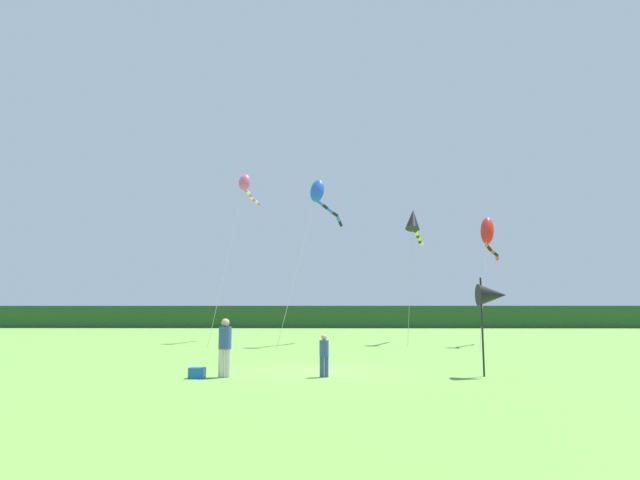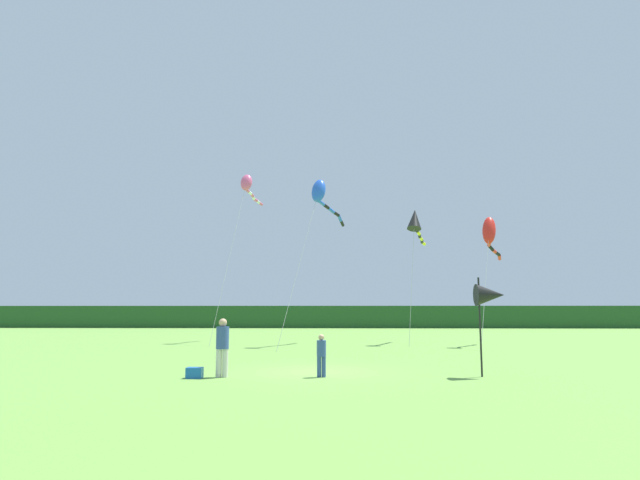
{
  "view_description": "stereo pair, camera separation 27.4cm",
  "coord_description": "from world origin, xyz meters",
  "px_view_note": "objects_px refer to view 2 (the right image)",
  "views": [
    {
      "loc": [
        0.42,
        -18.36,
        2.05
      ],
      "look_at": [
        0.0,
        6.0,
        5.26
      ],
      "focal_mm": 29.95,
      "sensor_mm": 36.0,
      "label": 1
    },
    {
      "loc": [
        0.7,
        -18.35,
        2.05
      ],
      "look_at": [
        0.0,
        6.0,
        5.26
      ],
      "focal_mm": 29.95,
      "sensor_mm": 36.0,
      "label": 2
    }
  ],
  "objects_px": {
    "cooler_box": "(195,373)",
    "kite_red": "(490,233)",
    "kite_rainbow": "(248,186)",
    "kite_blue": "(321,195)",
    "person_child": "(321,353)",
    "kite_black": "(415,221)",
    "banner_flag_pole": "(490,296)",
    "person_adult": "(222,344)"
  },
  "relations": [
    {
      "from": "cooler_box",
      "to": "kite_red",
      "type": "bearing_deg",
      "value": 48.12
    },
    {
      "from": "kite_rainbow",
      "to": "kite_blue",
      "type": "bearing_deg",
      "value": -34.4
    },
    {
      "from": "person_child",
      "to": "kite_red",
      "type": "relative_size",
      "value": 0.17
    },
    {
      "from": "kite_black",
      "to": "person_child",
      "type": "bearing_deg",
      "value": -108.42
    },
    {
      "from": "kite_rainbow",
      "to": "kite_blue",
      "type": "xyz_separation_m",
      "value": [
        5.11,
        -3.5,
        -1.45
      ]
    },
    {
      "from": "banner_flag_pole",
      "to": "kite_red",
      "type": "distance_m",
      "value": 15.56
    },
    {
      "from": "banner_flag_pole",
      "to": "kite_rainbow",
      "type": "relative_size",
      "value": 0.27
    },
    {
      "from": "kite_black",
      "to": "kite_red",
      "type": "bearing_deg",
      "value": -25.16
    },
    {
      "from": "person_adult",
      "to": "person_child",
      "type": "relative_size",
      "value": 1.38
    },
    {
      "from": "person_adult",
      "to": "kite_red",
      "type": "height_order",
      "value": "kite_red"
    },
    {
      "from": "person_adult",
      "to": "person_child",
      "type": "height_order",
      "value": "person_adult"
    },
    {
      "from": "person_child",
      "to": "kite_red",
      "type": "bearing_deg",
      "value": 56.72
    },
    {
      "from": "person_adult",
      "to": "kite_blue",
      "type": "bearing_deg",
      "value": 80.01
    },
    {
      "from": "cooler_box",
      "to": "kite_red",
      "type": "distance_m",
      "value": 21.14
    },
    {
      "from": "person_child",
      "to": "banner_flag_pole",
      "type": "bearing_deg",
      "value": 2.39
    },
    {
      "from": "cooler_box",
      "to": "kite_red",
      "type": "height_order",
      "value": "kite_red"
    },
    {
      "from": "kite_blue",
      "to": "kite_black",
      "type": "bearing_deg",
      "value": 14.11
    },
    {
      "from": "kite_red",
      "to": "kite_black",
      "type": "height_order",
      "value": "kite_black"
    },
    {
      "from": "person_adult",
      "to": "person_child",
      "type": "bearing_deg",
      "value": 2.2
    },
    {
      "from": "kite_black",
      "to": "banner_flag_pole",
      "type": "bearing_deg",
      "value": -90.62
    },
    {
      "from": "cooler_box",
      "to": "kite_rainbow",
      "type": "xyz_separation_m",
      "value": [
        -1.66,
        18.93,
        10.32
      ]
    },
    {
      "from": "banner_flag_pole",
      "to": "cooler_box",
      "type": "bearing_deg",
      "value": -176.25
    },
    {
      "from": "person_child",
      "to": "banner_flag_pole",
      "type": "relative_size",
      "value": 0.42
    },
    {
      "from": "person_adult",
      "to": "kite_red",
      "type": "xyz_separation_m",
      "value": [
        12.67,
        14.74,
        5.57
      ]
    },
    {
      "from": "kite_red",
      "to": "banner_flag_pole",
      "type": "bearing_deg",
      "value": -106.49
    },
    {
      "from": "kite_red",
      "to": "kite_black",
      "type": "bearing_deg",
      "value": 154.84
    },
    {
      "from": "cooler_box",
      "to": "kite_rainbow",
      "type": "bearing_deg",
      "value": 95.02
    },
    {
      "from": "person_adult",
      "to": "kite_rainbow",
      "type": "height_order",
      "value": "kite_rainbow"
    },
    {
      "from": "cooler_box",
      "to": "kite_black",
      "type": "xyz_separation_m",
      "value": [
        9.36,
        16.92,
        7.46
      ]
    },
    {
      "from": "person_adult",
      "to": "kite_blue",
      "type": "relative_size",
      "value": 0.18
    },
    {
      "from": "banner_flag_pole",
      "to": "kite_rainbow",
      "type": "distance_m",
      "value": 22.75
    },
    {
      "from": "cooler_box",
      "to": "kite_blue",
      "type": "xyz_separation_m",
      "value": [
        3.45,
        15.43,
        8.87
      ]
    },
    {
      "from": "kite_red",
      "to": "kite_black",
      "type": "relative_size",
      "value": 0.9
    },
    {
      "from": "person_adult",
      "to": "banner_flag_pole",
      "type": "xyz_separation_m",
      "value": [
        8.41,
        0.34,
        1.5
      ]
    },
    {
      "from": "person_child",
      "to": "kite_red",
      "type": "height_order",
      "value": "kite_red"
    },
    {
      "from": "banner_flag_pole",
      "to": "kite_blue",
      "type": "bearing_deg",
      "value": 111.14
    },
    {
      "from": "person_adult",
      "to": "banner_flag_pole",
      "type": "height_order",
      "value": "banner_flag_pole"
    },
    {
      "from": "cooler_box",
      "to": "kite_black",
      "type": "height_order",
      "value": "kite_black"
    },
    {
      "from": "person_adult",
      "to": "kite_blue",
      "type": "height_order",
      "value": "kite_blue"
    },
    {
      "from": "person_child",
      "to": "kite_red",
      "type": "distance_m",
      "value": 18.44
    },
    {
      "from": "cooler_box",
      "to": "kite_blue",
      "type": "bearing_deg",
      "value": 77.4
    },
    {
      "from": "kite_rainbow",
      "to": "kite_blue",
      "type": "relative_size",
      "value": 1.12
    }
  ]
}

